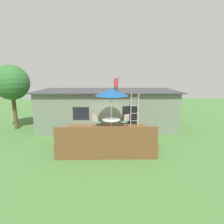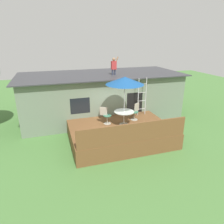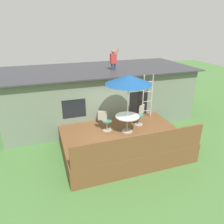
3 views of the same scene
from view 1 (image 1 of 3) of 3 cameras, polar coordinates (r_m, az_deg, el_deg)
The scene contains 11 objects.
ground_plane at distance 10.77m, azimuth -1.68°, elevation -10.47°, with size 40.00×40.00×0.00m, color #477538.
house at distance 13.79m, azimuth -1.53°, elevation 1.07°, with size 10.50×4.50×2.94m.
deck at distance 10.62m, azimuth -1.69°, elevation -8.49°, with size 5.13×3.92×0.80m, color brown.
deck_railing at distance 8.54m, azimuth -1.90°, elevation -7.73°, with size 5.03×0.08×0.90m, color brown.
patio_table at distance 10.33m, azimuth -0.25°, elevation -3.32°, with size 1.04×1.04×0.74m.
patio_umbrella at distance 10.00m, azimuth -0.26°, elevation 6.44°, with size 1.90×1.90×2.54m.
step_ladder at distance 11.44m, azimuth 7.38°, elevation 0.77°, with size 0.52×0.04×2.20m.
person_figure at distance 12.91m, azimuth 1.34°, elevation 9.57°, with size 0.47×0.20×1.11m.
patio_chair_left at distance 10.80m, azimuth -4.87°, elevation -3.38°, with size 0.59×0.44×0.92m.
patio_chair_right at distance 10.90m, azimuth 4.22°, elevation -3.22°, with size 0.57×0.44×0.92m.
backyard_tree at distance 14.95m, azimuth -29.99°, elevation 8.22°, with size 2.56×2.56×4.83m.
Camera 1 is at (0.15, -9.92, 4.19)m, focal length 28.03 mm.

